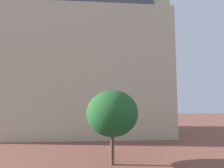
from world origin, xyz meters
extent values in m
cube|color=beige|center=(-3.39, 27.56, 8.54)|extent=(24.42, 13.19, 17.09)
cube|color=#4C515B|center=(-3.39, 27.56, 18.29)|extent=(22.47, 12.13, 2.40)
cube|color=beige|center=(-2.39, 27.56, 14.40)|extent=(5.26, 5.26, 28.81)
cylinder|color=beige|center=(7.32, 22.47, 10.04)|extent=(2.80, 2.80, 20.08)
cylinder|color=brown|center=(0.04, 12.60, 1.10)|extent=(0.28, 0.28, 2.21)
ellipsoid|color=#235B28|center=(0.04, 12.60, 3.76)|extent=(3.88, 3.88, 3.49)
camera|label=1|loc=(-1.15, -1.67, 4.63)|focal=30.22mm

